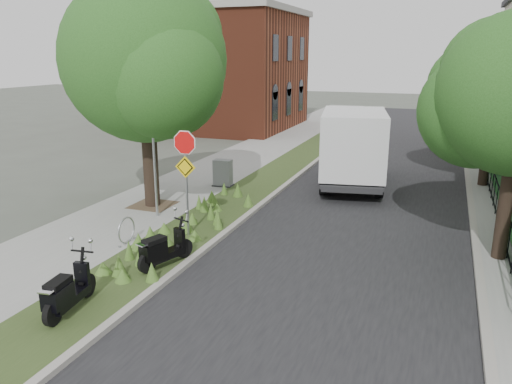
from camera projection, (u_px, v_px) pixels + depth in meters
ground at (223, 252)px, 13.71m from camera, size 120.00×120.00×0.00m
sidewalk_near at (229, 165)px, 24.15m from camera, size 3.50×60.00×0.12m
verge at (283, 169)px, 23.21m from camera, size 2.00×60.00×0.12m
kerb_near at (304, 171)px, 22.86m from camera, size 0.20×60.00×0.13m
road at (382, 179)px, 21.68m from camera, size 7.00×60.00×0.01m
kerb_far at (469, 185)px, 20.46m from camera, size 0.20×60.00×0.13m
street_tree_main at (144, 68)px, 16.39m from camera, size 6.21×5.54×7.66m
bare_post at (154, 156)px, 15.85m from camera, size 0.08×0.08×4.00m
bike_hoop at (126, 230)px, 13.96m from camera, size 0.06×0.78×0.77m
sign_assembly at (185, 162)px, 14.09m from camera, size 0.94×0.08×3.22m
fence_far at (489, 172)px, 20.06m from camera, size 0.04×24.00×1.00m
hedge_far at (508, 173)px, 19.82m from camera, size 1.00×24.00×1.10m
brick_building at (229, 69)px, 35.64m from camera, size 9.40×10.40×8.30m
far_tree_b at (494, 78)px, 19.20m from camera, size 4.83×4.31×6.56m
far_tree_c at (482, 79)px, 26.50m from camera, size 4.37×3.89×5.93m
scooter_near at (160, 252)px, 12.36m from camera, size 0.72×1.67×0.82m
scooter_far at (65, 296)px, 10.10m from camera, size 0.52×1.77×0.84m
box_truck at (353, 144)px, 20.14m from camera, size 3.30×6.18×2.65m
utility_cabinet at (223, 173)px, 20.01m from camera, size 0.83×0.59×1.06m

